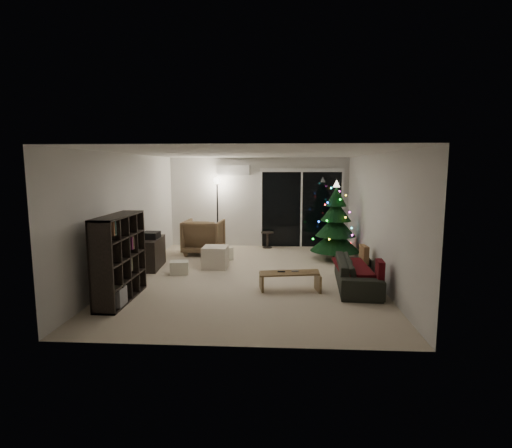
{
  "coord_description": "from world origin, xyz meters",
  "views": [
    {
      "loc": [
        0.59,
        -7.95,
        2.22
      ],
      "look_at": [
        0.1,
        0.3,
        1.05
      ],
      "focal_mm": 28.0,
      "sensor_mm": 36.0,
      "label": 1
    }
  ],
  "objects": [
    {
      "name": "room",
      "position": [
        0.46,
        1.49,
        1.02
      ],
      "size": [
        6.5,
        7.51,
        2.6
      ],
      "color": "beige",
      "rests_on": "ground"
    },
    {
      "name": "cushion_b",
      "position": [
        2.3,
        -1.26,
        0.49
      ],
      "size": [
        0.13,
        0.36,
        0.36
      ],
      "primitive_type": "cube",
      "rotation": [
        0.0,
        0.0,
        -0.07
      ],
      "color": "#4B0812",
      "rests_on": "sofa"
    },
    {
      "name": "remote_a",
      "position": [
        0.63,
        -0.9,
        0.35
      ],
      "size": [
        0.14,
        0.04,
        0.02
      ],
      "primitive_type": "cube",
      "color": "black",
      "rests_on": "coffee_table"
    },
    {
      "name": "bookshelf",
      "position": [
        -2.25,
        -1.59,
        0.72
      ],
      "size": [
        0.72,
        1.5,
        1.45
      ],
      "primitive_type": null,
      "rotation": [
        0.0,
        0.0,
        -0.25
      ],
      "color": "black",
      "rests_on": "floor"
    },
    {
      "name": "cardboard_box_a",
      "position": [
        -1.51,
        0.12,
        0.14
      ],
      "size": [
        0.43,
        0.36,
        0.27
      ],
      "primitive_type": "cube",
      "rotation": [
        0.0,
        0.0,
        0.19
      ],
      "color": "white",
      "rests_on": "floor"
    },
    {
      "name": "cardboard_box_b",
      "position": [
        -0.79,
        1.42,
        0.15
      ],
      "size": [
        0.55,
        0.54,
        0.31
      ],
      "primitive_type": "cube",
      "rotation": [
        0.0,
        0.0,
        0.73
      ],
      "color": "white",
      "rests_on": "floor"
    },
    {
      "name": "sofa",
      "position": [
        2.05,
        -0.61,
        0.27
      ],
      "size": [
        0.86,
        1.9,
        0.54
      ],
      "primitive_type": "imported",
      "rotation": [
        0.0,
        0.0,
        1.5
      ],
      "color": "black",
      "rests_on": "floor"
    },
    {
      "name": "floor_lamp",
      "position": [
        -1.12,
        2.88,
        0.95
      ],
      "size": [
        0.3,
        0.3,
        1.9
      ],
      "primitive_type": "cylinder",
      "color": "black",
      "rests_on": "floor"
    },
    {
      "name": "sofa_throw",
      "position": [
        1.95,
        -0.61,
        0.39
      ],
      "size": [
        0.58,
        1.33,
        0.04
      ],
      "primitive_type": "cube",
      "color": "#4B0812",
      "rests_on": "sofa"
    },
    {
      "name": "coffee_table",
      "position": [
        0.78,
        -0.9,
        0.17
      ],
      "size": [
        1.13,
        0.56,
        0.34
      ],
      "primitive_type": null,
      "rotation": [
        0.0,
        0.0,
        0.17
      ],
      "color": "olive",
      "rests_on": "floor"
    },
    {
      "name": "media_cabinet",
      "position": [
        -2.25,
        0.59,
        0.33
      ],
      "size": [
        0.48,
        1.09,
        0.67
      ],
      "primitive_type": "cube",
      "rotation": [
        0.0,
        0.0,
        0.08
      ],
      "color": "black",
      "rests_on": "floor"
    },
    {
      "name": "christmas_tree",
      "position": [
        1.94,
        1.65,
        0.96
      ],
      "size": [
        1.48,
        1.48,
        1.93
      ],
      "primitive_type": "cone",
      "rotation": [
        0.0,
        0.0,
        -0.28
      ],
      "color": "black",
      "rests_on": "floor"
    },
    {
      "name": "side_table",
      "position": [
        0.26,
        2.99,
        0.22
      ],
      "size": [
        0.37,
        0.37,
        0.45
      ],
      "primitive_type": "cylinder",
      "rotation": [
        0.0,
        0.0,
        0.02
      ],
      "color": "black",
      "rests_on": "floor"
    },
    {
      "name": "ottoman",
      "position": [
        -0.83,
        0.68,
        0.24
      ],
      "size": [
        0.55,
        0.55,
        0.48
      ],
      "primitive_type": "cube",
      "rotation": [
        0.0,
        0.0,
        -0.02
      ],
      "color": "beige",
      "rests_on": "floor"
    },
    {
      "name": "remote_b",
      "position": [
        0.88,
        -0.85,
        0.35
      ],
      "size": [
        0.13,
        0.08,
        0.02
      ],
      "primitive_type": "cube",
      "rotation": [
        0.0,
        0.0,
        0.35
      ],
      "color": "slate",
      "rests_on": "coffee_table"
    },
    {
      "name": "stereo",
      "position": [
        -2.25,
        0.59,
        0.74
      ],
      "size": [
        0.34,
        0.4,
        0.14
      ],
      "primitive_type": "cube",
      "color": "black",
      "rests_on": "media_cabinet"
    },
    {
      "name": "cushion_a",
      "position": [
        2.3,
        0.04,
        0.49
      ],
      "size": [
        0.14,
        0.36,
        0.36
      ],
      "primitive_type": "cube",
      "rotation": [
        0.0,
        0.0,
        0.09
      ],
      "color": "brown",
      "rests_on": "sofa"
    },
    {
      "name": "armchair",
      "position": [
        -1.37,
        2.13,
        0.45
      ],
      "size": [
        1.01,
        1.04,
        0.9
      ],
      "primitive_type": "imported",
      "rotation": [
        0.0,
        0.0,
        3.08
      ],
      "color": "brown",
      "rests_on": "floor"
    }
  ]
}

